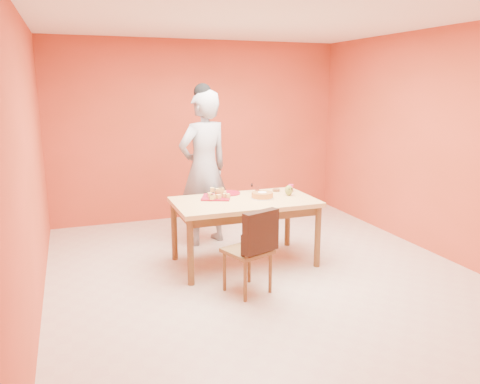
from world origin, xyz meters
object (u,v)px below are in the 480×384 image
object	(u,v)px
dining_table	(245,208)
red_dinner_plate	(229,193)
person	(204,169)
magenta_glass	(291,188)
egg_ornament	(289,190)
pastry_platter	(216,197)
sponge_cake	(262,195)
dining_chair	(248,249)
checker_tin	(276,190)

from	to	relation	value
dining_table	red_dinner_plate	size ratio (longest dim) A/B	5.69
person	magenta_glass	distance (m)	1.15
dining_table	red_dinner_plate	xyz separation A→B (m)	(-0.07, 0.35, 0.10)
dining_table	egg_ornament	size ratio (longest dim) A/B	12.94
dining_table	person	xyz separation A→B (m)	(-0.23, 0.87, 0.32)
pastry_platter	egg_ornament	world-z (taller)	egg_ornament
egg_ornament	sponge_cake	bearing A→B (deg)	-165.67
egg_ornament	red_dinner_plate	bearing A→B (deg)	163.28
person	magenta_glass	size ratio (longest dim) A/B	22.34
dining_table	egg_ornament	distance (m)	0.59
red_dinner_plate	sponge_cake	distance (m)	0.46
dining_chair	magenta_glass	distance (m)	1.38
dining_chair	red_dinner_plate	bearing A→B (deg)	61.92
pastry_platter	red_dinner_plate	size ratio (longest dim) A/B	1.15
pastry_platter	red_dinner_plate	distance (m)	0.26
person	egg_ornament	bearing A→B (deg)	114.23
magenta_glass	dining_table	bearing A→B (deg)	-163.53
red_dinner_plate	pastry_platter	bearing A→B (deg)	-142.60
egg_ornament	pastry_platter	bearing A→B (deg)	178.74
checker_tin	dining_chair	bearing A→B (deg)	-126.51
egg_ornament	magenta_glass	size ratio (longest dim) A/B	1.40
sponge_cake	dining_table	bearing A→B (deg)	179.86
sponge_cake	egg_ornament	distance (m)	0.35
red_dinner_plate	person	bearing A→B (deg)	106.51
person	egg_ornament	xyz separation A→B (m)	(0.80, -0.85, -0.17)
sponge_cake	checker_tin	bearing A→B (deg)	42.60
dining_chair	dining_table	bearing A→B (deg)	52.80
pastry_platter	magenta_glass	bearing A→B (deg)	0.36
pastry_platter	egg_ornament	bearing A→B (deg)	-11.32
person	checker_tin	xyz separation A→B (m)	(0.75, -0.60, -0.22)
pastry_platter	checker_tin	world-z (taller)	checker_tin
sponge_cake	checker_tin	size ratio (longest dim) A/B	2.73
red_dinner_plate	checker_tin	distance (m)	0.60
red_dinner_plate	magenta_glass	size ratio (longest dim) A/B	3.17
egg_ornament	checker_tin	distance (m)	0.26
pastry_platter	dining_chair	bearing A→B (deg)	-88.34
dining_chair	red_dinner_plate	world-z (taller)	dining_chair
dining_chair	red_dinner_plate	xyz separation A→B (m)	(0.18, 1.11, 0.31)
person	dining_chair	bearing A→B (deg)	70.31
red_dinner_plate	magenta_glass	world-z (taller)	magenta_glass
magenta_glass	checker_tin	distance (m)	0.18
pastry_platter	person	bearing A→B (deg)	86.01
pastry_platter	sponge_cake	world-z (taller)	sponge_cake
sponge_cake	checker_tin	xyz separation A→B (m)	(0.30, 0.28, -0.03)
dining_chair	red_dinner_plate	size ratio (longest dim) A/B	3.14
sponge_cake	magenta_glass	bearing A→B (deg)	23.56
dining_chair	pastry_platter	world-z (taller)	dining_chair
pastry_platter	magenta_glass	xyz separation A→B (m)	(0.96, 0.01, 0.03)
sponge_cake	magenta_glass	world-z (taller)	magenta_glass
dining_chair	egg_ornament	xyz separation A→B (m)	(0.82, 0.79, 0.36)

